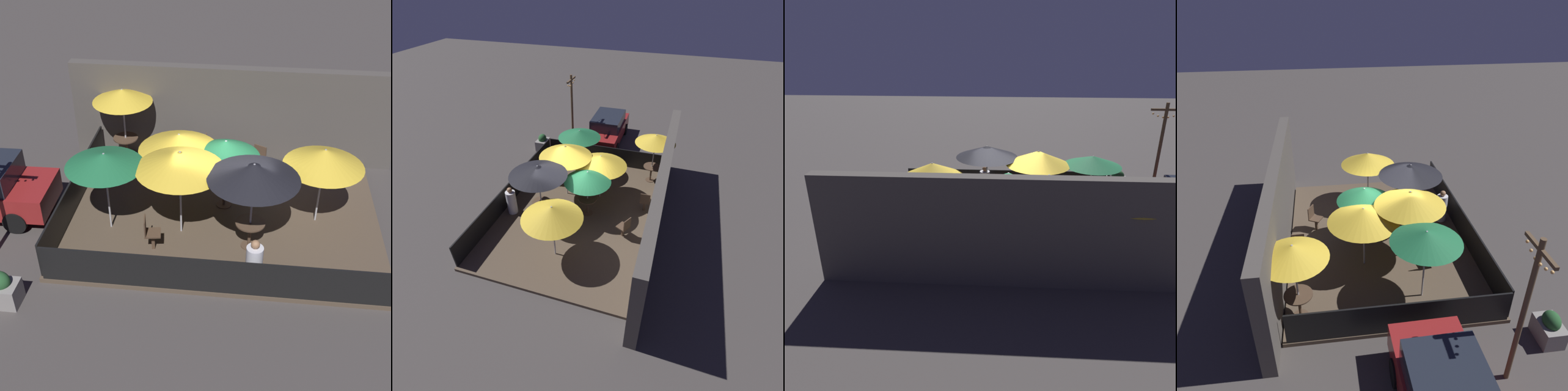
% 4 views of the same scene
% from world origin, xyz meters
% --- Properties ---
extents(ground_plane, '(60.00, 60.00, 0.00)m').
position_xyz_m(ground_plane, '(0.00, 0.00, 0.00)').
color(ground_plane, '#423D3A').
extents(patio_deck, '(8.32, 6.02, 0.12)m').
position_xyz_m(patio_deck, '(0.00, 0.00, 0.06)').
color(patio_deck, brown).
rests_on(patio_deck, ground_plane).
extents(building_wall, '(9.92, 0.36, 3.06)m').
position_xyz_m(building_wall, '(0.00, 3.24, 1.53)').
color(building_wall, '#4C4742').
rests_on(building_wall, ground_plane).
extents(fence_front, '(8.12, 0.05, 0.95)m').
position_xyz_m(fence_front, '(0.00, -2.97, 0.59)').
color(fence_front, black).
rests_on(fence_front, patio_deck).
extents(fence_side_left, '(0.05, 5.82, 0.95)m').
position_xyz_m(fence_side_left, '(-4.12, 0.00, 0.59)').
color(fence_side_left, black).
rests_on(fence_side_left, patio_deck).
extents(patio_umbrella_0, '(2.21, 2.21, 2.44)m').
position_xyz_m(patio_umbrella_0, '(0.72, -1.24, 2.35)').
color(patio_umbrella_0, '#B2B2B7').
rests_on(patio_umbrella_0, patio_deck).
extents(patio_umbrella_1, '(1.85, 1.85, 2.05)m').
position_xyz_m(patio_umbrella_1, '(-0.04, 0.45, 1.94)').
color(patio_umbrella_1, '#B2B2B7').
rests_on(patio_umbrella_1, patio_deck).
extents(patio_umbrella_2, '(1.80, 1.80, 2.38)m').
position_xyz_m(patio_umbrella_2, '(-3.26, 2.58, 2.30)').
color(patio_umbrella_2, '#B2B2B7').
rests_on(patio_umbrella_2, patio_deck).
extents(patio_umbrella_3, '(2.21, 2.21, 2.08)m').
position_xyz_m(patio_umbrella_3, '(-1.30, 0.62, 1.96)').
color(patio_umbrella_3, '#B2B2B7').
rests_on(patio_umbrella_3, patio_deck).
extents(patio_umbrella_4, '(2.22, 2.22, 2.41)m').
position_xyz_m(patio_umbrella_4, '(-1.07, -0.83, 2.28)').
color(patio_umbrella_4, '#B2B2B7').
rests_on(patio_umbrella_4, patio_deck).
extents(patio_umbrella_5, '(2.06, 2.06, 2.19)m').
position_xyz_m(patio_umbrella_5, '(2.46, 0.04, 2.07)').
color(patio_umbrella_5, '#B2B2B7').
rests_on(patio_umbrella_5, patio_deck).
extents(patio_umbrella_6, '(1.97, 1.97, 2.25)m').
position_xyz_m(patio_umbrella_6, '(-2.94, -0.86, 2.19)').
color(patio_umbrella_6, '#B2B2B7').
rests_on(patio_umbrella_6, patio_deck).
extents(dining_table_0, '(0.75, 0.75, 0.75)m').
position_xyz_m(dining_table_0, '(0.72, -1.24, 0.70)').
color(dining_table_0, '#4C3828').
rests_on(dining_table_0, patio_deck).
extents(dining_table_1, '(0.76, 0.76, 0.78)m').
position_xyz_m(dining_table_1, '(-0.04, 0.45, 0.73)').
color(dining_table_1, '#4C3828').
rests_on(dining_table_1, patio_deck).
extents(dining_table_2, '(0.77, 0.77, 0.78)m').
position_xyz_m(dining_table_2, '(-3.26, 2.58, 0.73)').
color(dining_table_2, '#4C3828').
rests_on(dining_table_2, patio_deck).
extents(patio_chair_0, '(0.46, 0.46, 0.95)m').
position_xyz_m(patio_chair_0, '(-1.73, -1.62, 0.65)').
color(patio_chair_0, '#4C3828').
rests_on(patio_chair_0, patio_deck).
extents(patio_chair_1, '(0.41, 0.41, 0.95)m').
position_xyz_m(patio_chair_1, '(-0.88, 2.67, 0.64)').
color(patio_chair_1, '#4C3828').
rests_on(patio_chair_1, patio_deck).
extents(patio_chair_2, '(0.54, 0.54, 0.91)m').
position_xyz_m(patio_chair_2, '(0.86, 2.19, 0.62)').
color(patio_chair_2, '#4C3828').
rests_on(patio_chair_2, patio_deck).
extents(patron_0, '(0.49, 0.49, 1.24)m').
position_xyz_m(patron_0, '(0.85, -2.54, 0.67)').
color(patron_0, silver).
rests_on(patron_0, patio_deck).
extents(planter_box, '(0.82, 0.57, 0.89)m').
position_xyz_m(planter_box, '(-4.76, -3.71, 0.39)').
color(planter_box, gray).
rests_on(planter_box, ground_plane).
extents(light_post, '(1.10, 0.12, 3.98)m').
position_xyz_m(light_post, '(-5.66, -2.21, 2.22)').
color(light_post, brown).
rests_on(light_post, ground_plane).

